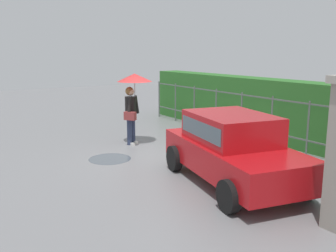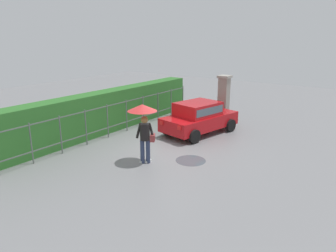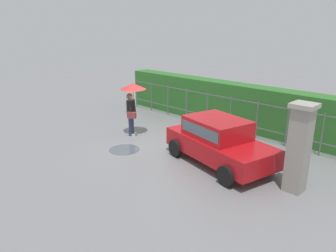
% 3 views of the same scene
% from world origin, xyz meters
% --- Properties ---
extents(ground_plane, '(40.00, 40.00, 0.00)m').
position_xyz_m(ground_plane, '(0.00, 0.00, 0.00)').
color(ground_plane, slate).
extents(car, '(3.96, 2.46, 1.48)m').
position_xyz_m(car, '(2.53, 0.10, 0.80)').
color(car, '#B71116').
rests_on(car, ground).
extents(pedestrian, '(1.03, 1.03, 2.11)m').
position_xyz_m(pedestrian, '(-1.61, -0.06, 1.61)').
color(pedestrian, '#2D3856').
rests_on(pedestrian, ground).
extents(fence_section, '(11.12, 0.05, 1.50)m').
position_xyz_m(fence_section, '(0.31, 3.08, 0.83)').
color(fence_section, '#59605B').
rests_on(fence_section, ground).
extents(hedge_row, '(12.07, 0.90, 1.90)m').
position_xyz_m(hedge_row, '(0.31, 3.88, 0.95)').
color(hedge_row, '#2D6B28').
rests_on(hedge_row, ground).
extents(puddle_near, '(1.10, 1.10, 0.00)m').
position_xyz_m(puddle_near, '(-0.54, -1.34, 0.00)').
color(puddle_near, '#4C545B').
rests_on(puddle_near, ground).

